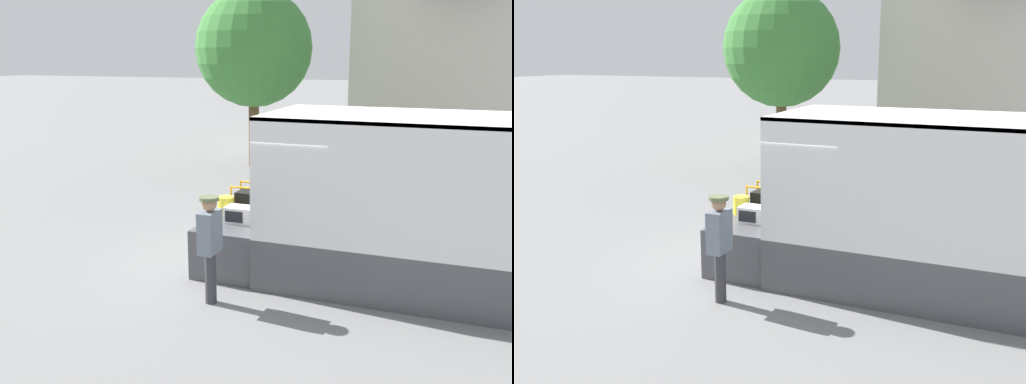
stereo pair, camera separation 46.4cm
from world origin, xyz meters
TOP-DOWN VIEW (x-y plane):
  - ground_plane at (0.00, 0.00)m, footprint 160.00×160.00m
  - tailgate_deck at (-0.59, 0.00)m, footprint 1.17×2.33m
  - microwave at (-0.53, -0.36)m, footprint 0.52×0.37m
  - portable_generator at (-0.62, 0.51)m, footprint 0.69×0.52m
  - orange_bucket at (-0.98, 0.03)m, footprint 0.31×0.31m
  - worker_person at (-0.41, -1.88)m, footprint 0.31×0.44m
  - house_backdrop at (2.65, 14.99)m, footprint 7.97×7.44m
  - street_tree at (-3.93, 9.10)m, footprint 3.97×3.97m

SIDE VIEW (x-z plane):
  - ground_plane at x=0.00m, z-range 0.00..0.00m
  - tailgate_deck at x=-0.59m, z-range 0.00..0.88m
  - microwave at x=-0.53m, z-range 0.88..1.18m
  - orange_bucket at x=-0.98m, z-range 0.88..1.23m
  - worker_person at x=-0.41m, z-range 0.20..1.93m
  - portable_generator at x=-0.62m, z-range 0.82..1.33m
  - street_tree at x=-3.93m, z-range 1.02..7.05m
  - house_backdrop at x=2.65m, z-range 0.08..8.41m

